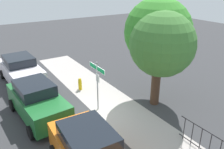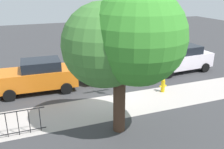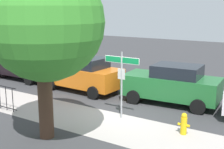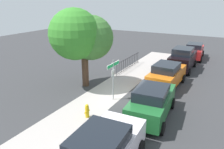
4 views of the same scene
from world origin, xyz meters
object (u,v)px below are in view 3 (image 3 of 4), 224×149
at_px(shade_tree, 41,26).
at_px(car_green, 172,84).
at_px(car_orange, 83,74).
at_px(car_black, 23,62).
at_px(street_sign, 122,72).
at_px(fire_hydrant, 184,124).

distance_m(shade_tree, car_green, 6.89).
relative_size(shade_tree, car_orange, 1.30).
bearing_deg(car_black, shade_tree, 143.51).
height_order(shade_tree, car_green, shade_tree).
distance_m(street_sign, car_black, 9.08).
height_order(car_green, car_orange, car_green).
xyz_separation_m(street_sign, shade_tree, (1.17, 3.01, 1.88)).
height_order(car_green, car_black, car_black).
relative_size(street_sign, shade_tree, 0.47).
relative_size(shade_tree, fire_hydrant, 7.32).
xyz_separation_m(car_green, car_black, (9.60, 0.31, 0.11)).
relative_size(street_sign, car_green, 0.60).
bearing_deg(car_black, fire_hydrant, 166.48).
xyz_separation_m(street_sign, car_black, (8.66, -2.59, -0.85)).
xyz_separation_m(car_green, car_orange, (4.80, 0.49, -0.00)).
relative_size(street_sign, car_orange, 0.61).
relative_size(car_green, car_black, 1.01).
bearing_deg(car_green, car_orange, 1.49).
bearing_deg(street_sign, car_orange, -32.01).
distance_m(car_green, car_orange, 4.82).
xyz_separation_m(shade_tree, fire_hydrant, (-3.84, -2.81, -3.38)).
height_order(car_black, fire_hydrant, car_black).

